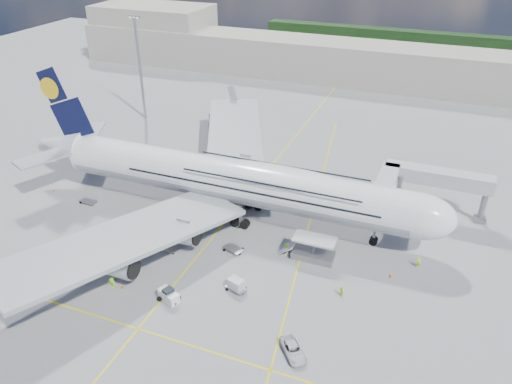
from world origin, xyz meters
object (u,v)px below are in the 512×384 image
(baggage_tug, at_px, (169,295))
(catering_truck_inner, at_px, (233,161))
(jet_bridge, at_px, (417,182))
(service_van, at_px, (293,350))
(dolly_row_c, at_px, (169,249))
(cone_nose, at_px, (390,275))
(cone_wing_left_inner, at_px, (252,184))
(catering_truck_outer, at_px, (224,122))
(cone_wing_right_outer, at_px, (122,286))
(cone_wing_right_inner, at_px, (112,235))
(dolly_nose_far, at_px, (236,284))
(crew_wing, at_px, (156,243))
(cone_wing_left_outer, at_px, (233,159))
(light_mast, at_px, (140,67))
(dolly_nose_near, at_px, (233,249))
(cargo_loader, at_px, (313,251))
(dolly_row_b, at_px, (126,220))
(crew_tug, at_px, (112,283))
(dolly_back, at_px, (88,201))
(crew_van, at_px, (287,248))
(airliner, at_px, (232,180))
(crew_loader, at_px, (341,292))
(crew_nose, at_px, (419,262))
(cone_tail, at_px, (54,190))
(dolly_row_a, at_px, (79,263))

(baggage_tug, xyz_separation_m, catering_truck_inner, (-7.96, 40.26, 0.88))
(jet_bridge, height_order, service_van, jet_bridge)
(dolly_row_c, relative_size, cone_nose, 5.42)
(baggage_tug, xyz_separation_m, cone_wing_left_inner, (-1.69, 35.02, -0.65))
(catering_truck_outer, height_order, cone_wing_right_outer, catering_truck_outer)
(baggage_tug, relative_size, cone_wing_right_inner, 6.89)
(dolly_row_c, xyz_separation_m, cone_wing_right_inner, (-10.78, 0.13, -0.09))
(dolly_nose_far, bearing_deg, crew_wing, -178.40)
(dolly_nose_far, bearing_deg, cone_wing_left_outer, 132.52)
(light_mast, height_order, cone_wing_left_inner, light_mast)
(catering_truck_outer, bearing_deg, cone_wing_right_inner, -98.83)
(dolly_row_c, xyz_separation_m, dolly_nose_near, (9.55, 3.71, 0.03))
(cargo_loader, distance_m, cone_wing_right_inner, 33.12)
(dolly_row_b, bearing_deg, cargo_loader, 10.42)
(light_mast, relative_size, cone_nose, 46.18)
(crew_wing, bearing_deg, service_van, -87.03)
(light_mast, bearing_deg, baggage_tug, -55.10)
(light_mast, distance_m, crew_wing, 59.84)
(crew_tug, bearing_deg, service_van, -14.07)
(crew_wing, bearing_deg, catering_truck_outer, 40.67)
(dolly_nose_near, relative_size, cone_wing_left_outer, 6.05)
(crew_wing, bearing_deg, catering_truck_inner, 27.95)
(dolly_nose_near, xyz_separation_m, catering_truck_outer, (-22.38, 45.12, 1.66))
(dolly_back, xyz_separation_m, crew_van, (38.80, -1.03, 0.50))
(airliner, bearing_deg, dolly_row_c, -110.65)
(catering_truck_inner, bearing_deg, cone_wing_right_outer, -116.53)
(light_mast, bearing_deg, crew_tug, -61.58)
(jet_bridge, xyz_separation_m, cone_nose, (-1.02, -18.35, -6.59))
(cone_wing_left_inner, bearing_deg, jet_bridge, -0.57)
(catering_truck_outer, relative_size, service_van, 1.59)
(dolly_row_b, bearing_deg, crew_loader, -0.50)
(crew_van, xyz_separation_m, cone_wing_right_inner, (-28.30, -6.28, -0.60))
(crew_nose, bearing_deg, crew_tug, 175.87)
(crew_wing, bearing_deg, crew_van, -43.75)
(airliner, bearing_deg, dolly_nose_far, -65.06)
(cone_wing_left_inner, bearing_deg, cone_wing_right_inner, -121.18)
(baggage_tug, distance_m, cone_wing_left_inner, 35.07)
(jet_bridge, bearing_deg, dolly_nose_far, -125.56)
(cone_wing_right_outer, relative_size, cone_tail, 1.13)
(service_van, height_order, cone_wing_left_outer, service_van)
(cone_wing_left_outer, bearing_deg, airliner, -66.42)
(catering_truck_outer, distance_m, crew_nose, 63.30)
(baggage_tug, bearing_deg, cargo_loader, 69.51)
(jet_bridge, height_order, crew_tug, jet_bridge)
(crew_nose, relative_size, cone_wing_left_inner, 3.88)
(catering_truck_outer, relative_size, crew_wing, 4.43)
(jet_bridge, xyz_separation_m, crew_van, (-17.17, -18.18, -6.00))
(dolly_nose_near, bearing_deg, dolly_row_b, -161.11)
(catering_truck_outer, distance_m, cone_wing_right_inner, 48.77)
(dolly_row_a, distance_m, service_van, 35.45)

